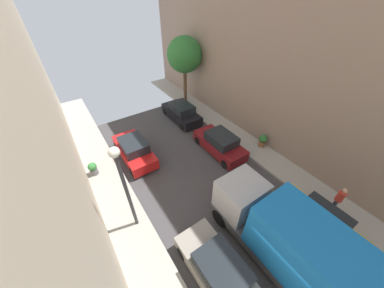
{
  "coord_description": "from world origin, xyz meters",
  "views": [
    {
      "loc": [
        -5.34,
        -0.74,
        9.97
      ],
      "look_at": [
        1.15,
        8.79,
        0.5
      ],
      "focal_mm": 18.91,
      "sensor_mm": 36.0,
      "label": 1
    }
  ],
  "objects_px": {
    "pedestrian": "(339,199)",
    "potted_plant_2": "(93,168)",
    "street_tree_1": "(184,55)",
    "parked_car_right_3": "(181,113)",
    "lamp_post": "(123,179)",
    "potted_plant_3": "(263,140)",
    "parked_car_right_1": "(317,221)",
    "parked_car_left_3": "(219,271)",
    "parked_car_left_4": "(134,150)",
    "parked_car_right_2": "(220,144)",
    "delivery_truck": "(287,239)"
  },
  "relations": [
    {
      "from": "pedestrian",
      "to": "potted_plant_2",
      "type": "xyz_separation_m",
      "value": [
        -10.06,
        10.01,
        -0.44
      ]
    },
    {
      "from": "street_tree_1",
      "to": "potted_plant_2",
      "type": "distance_m",
      "value": 12.2
    },
    {
      "from": "parked_car_right_3",
      "to": "potted_plant_2",
      "type": "xyz_separation_m",
      "value": [
        -8.22,
        -2.56,
        -0.09
      ]
    },
    {
      "from": "parked_car_right_3",
      "to": "lamp_post",
      "type": "height_order",
      "value": "lamp_post"
    },
    {
      "from": "pedestrian",
      "to": "potted_plant_3",
      "type": "relative_size",
      "value": 1.74
    },
    {
      "from": "parked_car_right_1",
      "to": "pedestrian",
      "type": "distance_m",
      "value": 1.87
    },
    {
      "from": "parked_car_left_3",
      "to": "parked_car_right_1",
      "type": "relative_size",
      "value": 1.0
    },
    {
      "from": "parked_car_left_4",
      "to": "parked_car_right_2",
      "type": "bearing_deg",
      "value": -27.7
    },
    {
      "from": "parked_car_right_2",
      "to": "parked_car_right_3",
      "type": "relative_size",
      "value": 1.0
    },
    {
      "from": "street_tree_1",
      "to": "potted_plant_3",
      "type": "height_order",
      "value": "street_tree_1"
    },
    {
      "from": "parked_car_right_1",
      "to": "lamp_post",
      "type": "height_order",
      "value": "lamp_post"
    },
    {
      "from": "potted_plant_2",
      "to": "parked_car_left_4",
      "type": "bearing_deg",
      "value": 2.54
    },
    {
      "from": "parked_car_left_3",
      "to": "parked_car_left_4",
      "type": "distance_m",
      "value": 9.13
    },
    {
      "from": "parked_car_left_4",
      "to": "pedestrian",
      "type": "height_order",
      "value": "pedestrian"
    },
    {
      "from": "parked_car_right_2",
      "to": "lamp_post",
      "type": "relative_size",
      "value": 0.82
    },
    {
      "from": "parked_car_left_4",
      "to": "potted_plant_2",
      "type": "height_order",
      "value": "parked_car_left_4"
    },
    {
      "from": "parked_car_left_3",
      "to": "parked_car_right_2",
      "type": "relative_size",
      "value": 1.0
    },
    {
      "from": "pedestrian",
      "to": "street_tree_1",
      "type": "distance_m",
      "value": 15.58
    },
    {
      "from": "potted_plant_3",
      "to": "pedestrian",
      "type": "bearing_deg",
      "value": -100.34
    },
    {
      "from": "parked_car_left_4",
      "to": "parked_car_right_2",
      "type": "xyz_separation_m",
      "value": [
        5.4,
        -2.84,
        0.0
      ]
    },
    {
      "from": "street_tree_1",
      "to": "potted_plant_3",
      "type": "relative_size",
      "value": 6.19
    },
    {
      "from": "potted_plant_2",
      "to": "pedestrian",
      "type": "bearing_deg",
      "value": -44.85
    },
    {
      "from": "parked_car_right_3",
      "to": "potted_plant_3",
      "type": "distance_m",
      "value": 7.34
    },
    {
      "from": "street_tree_1",
      "to": "lamp_post",
      "type": "distance_m",
      "value": 13.69
    },
    {
      "from": "potted_plant_3",
      "to": "parked_car_left_3",
      "type": "bearing_deg",
      "value": -149.79
    },
    {
      "from": "delivery_truck",
      "to": "parked_car_left_4",
      "type": "bearing_deg",
      "value": 105.09
    },
    {
      "from": "delivery_truck",
      "to": "pedestrian",
      "type": "height_order",
      "value": "delivery_truck"
    },
    {
      "from": "pedestrian",
      "to": "potted_plant_2",
      "type": "height_order",
      "value": "pedestrian"
    },
    {
      "from": "parked_car_left_3",
      "to": "parked_car_left_4",
      "type": "xyz_separation_m",
      "value": [
        0.0,
        9.13,
        0.0
      ]
    },
    {
      "from": "parked_car_right_2",
      "to": "potted_plant_2",
      "type": "bearing_deg",
      "value": 161.76
    },
    {
      "from": "parked_car_left_4",
      "to": "parked_car_right_2",
      "type": "height_order",
      "value": "same"
    },
    {
      "from": "parked_car_left_3",
      "to": "potted_plant_2",
      "type": "xyz_separation_m",
      "value": [
        -2.82,
        9.01,
        -0.09
      ]
    },
    {
      "from": "parked_car_right_1",
      "to": "lamp_post",
      "type": "xyz_separation_m",
      "value": [
        -7.3,
        5.27,
        2.83
      ]
    },
    {
      "from": "parked_car_left_3",
      "to": "lamp_post",
      "type": "distance_m",
      "value": 5.44
    },
    {
      "from": "delivery_truck",
      "to": "parked_car_right_2",
      "type": "bearing_deg",
      "value": 69.39
    },
    {
      "from": "delivery_truck",
      "to": "potted_plant_2",
      "type": "distance_m",
      "value": 11.39
    },
    {
      "from": "street_tree_1",
      "to": "potted_plant_2",
      "type": "height_order",
      "value": "street_tree_1"
    },
    {
      "from": "parked_car_left_4",
      "to": "street_tree_1",
      "type": "distance_m",
      "value": 9.83
    },
    {
      "from": "parked_car_right_1",
      "to": "parked_car_right_2",
      "type": "distance_m",
      "value": 7.33
    },
    {
      "from": "parked_car_right_1",
      "to": "potted_plant_2",
      "type": "xyz_separation_m",
      "value": [
        -8.22,
        10.04,
        -0.09
      ]
    },
    {
      "from": "parked_car_left_4",
      "to": "street_tree_1",
      "type": "relative_size",
      "value": 0.69
    },
    {
      "from": "parked_car_left_3",
      "to": "parked_car_right_3",
      "type": "height_order",
      "value": "same"
    },
    {
      "from": "parked_car_right_1",
      "to": "street_tree_1",
      "type": "height_order",
      "value": "street_tree_1"
    },
    {
      "from": "parked_car_left_3",
      "to": "parked_car_right_1",
      "type": "bearing_deg",
      "value": -10.81
    },
    {
      "from": "parked_car_right_2",
      "to": "potted_plant_3",
      "type": "relative_size",
      "value": 4.26
    },
    {
      "from": "potted_plant_2",
      "to": "lamp_post",
      "type": "distance_m",
      "value": 5.67
    },
    {
      "from": "parked_car_left_3",
      "to": "parked_car_left_4",
      "type": "relative_size",
      "value": 1.0
    },
    {
      "from": "street_tree_1",
      "to": "delivery_truck",
      "type": "bearing_deg",
      "value": -107.63
    },
    {
      "from": "parked_car_left_3",
      "to": "potted_plant_2",
      "type": "relative_size",
      "value": 4.62
    },
    {
      "from": "parked_car_left_4",
      "to": "lamp_post",
      "type": "relative_size",
      "value": 0.82
    }
  ]
}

